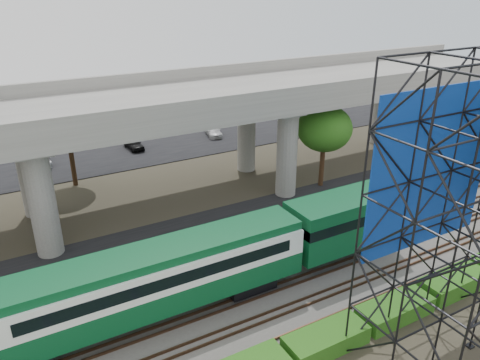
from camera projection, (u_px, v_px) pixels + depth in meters
ground at (265, 308)px, 27.59m from camera, size 140.00×140.00×0.00m
ballast_bed at (248, 288)px, 29.15m from camera, size 90.00×12.00×0.20m
service_road at (193, 231)px, 35.98m from camera, size 90.00×5.00×0.08m
parking_lot at (111, 144)px, 54.78m from camera, size 90.00×18.00×0.08m
harbor_water at (72, 104)px, 72.40m from camera, size 140.00×40.00×0.03m
rail_tracks at (248, 286)px, 29.08m from camera, size 90.00×9.52×0.16m
commuter_train at (179, 271)px, 26.03m from camera, size 29.30×3.06×4.30m
overpass at (142, 113)px, 36.49m from camera, size 80.00×12.00×12.40m
scaffold_tower at (480, 229)px, 21.06m from camera, size 9.36×6.36×15.00m
hedge_strip at (326, 339)px, 24.38m from camera, size 34.60×1.80×1.20m
trees at (105, 151)px, 36.22m from camera, size 40.94×16.94×7.69m
parked_cars at (118, 139)px, 54.56m from camera, size 35.99×9.44×1.24m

